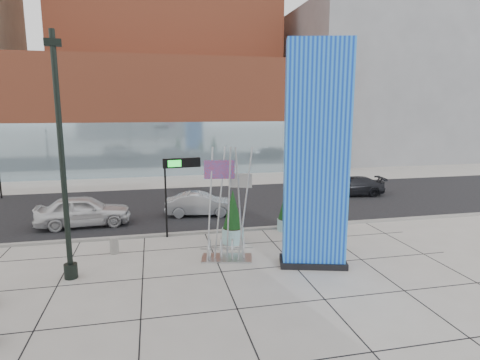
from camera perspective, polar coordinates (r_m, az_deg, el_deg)
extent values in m
plane|color=#9E9991|center=(16.89, -6.68, -11.83)|extent=(160.00, 160.00, 0.00)
cube|color=black|center=(26.40, -8.88, -3.70)|extent=(80.00, 12.00, 0.02)
cube|color=gray|center=(20.62, -7.82, -7.54)|extent=(80.00, 0.30, 0.12)
cube|color=#AF5133|center=(42.66, -9.20, 9.04)|extent=(34.00, 10.00, 11.00)
cube|color=#8CA5B2|center=(38.06, -8.65, 4.39)|extent=(34.00, 0.60, 5.00)
cube|color=slate|center=(55.00, 18.02, 12.58)|extent=(20.00, 18.00, 18.00)
cube|color=#0D36C5|center=(15.89, 10.79, 3.21)|extent=(2.64, 1.61, 8.86)
cube|color=black|center=(16.96, 10.29, -11.39)|extent=(2.88, 1.85, 0.25)
cylinder|color=black|center=(15.69, -23.98, 2.59)|extent=(0.20, 0.20, 8.96)
cylinder|color=black|center=(16.71, -22.91, -11.82)|extent=(0.49, 0.49, 0.56)
cube|color=black|center=(15.73, -25.10, 17.30)|extent=(0.59, 0.33, 0.25)
cube|color=silver|center=(17.37, -1.88, -11.02)|extent=(2.29, 1.50, 0.06)
cylinder|color=silver|center=(16.36, -4.12, -3.67)|extent=(0.08, 0.08, 4.80)
cylinder|color=silver|center=(16.74, -2.99, -3.34)|extent=(0.08, 0.08, 4.80)
cylinder|color=silver|center=(16.58, -1.54, -3.47)|extent=(0.08, 0.08, 4.80)
cylinder|color=silver|center=(16.94, -0.29, -3.17)|extent=(0.08, 0.08, 4.80)
cylinder|color=silver|center=(16.58, 0.84, -3.46)|extent=(0.08, 0.08, 4.80)
torus|color=silver|center=(17.02, -4.25, -9.95)|extent=(0.26, 0.87, 0.87)
torus|color=silver|center=(17.26, -2.74, -9.63)|extent=(0.26, 0.87, 0.87)
torus|color=silver|center=(17.17, -1.03, -9.74)|extent=(0.26, 0.87, 0.87)
torus|color=silver|center=(17.44, 0.41, -9.41)|extent=(0.26, 0.87, 0.87)
cube|color=red|center=(16.32, -2.95, 1.46)|extent=(1.24, 0.24, 0.77)
cube|color=silver|center=(16.66, -0.06, -0.02)|extent=(0.92, 0.35, 0.58)
cylinder|color=gray|center=(18.66, -17.47, -8.87)|extent=(0.38, 0.38, 0.74)
cylinder|color=black|center=(19.89, -10.50, -2.69)|extent=(0.09, 0.09, 3.86)
cube|color=black|center=(19.61, -8.25, 2.38)|extent=(1.84, 0.39, 0.46)
cube|color=#19D833|center=(19.49, -9.31, 2.30)|extent=(0.64, 0.10, 0.32)
cylinder|color=#90C0C2|center=(21.81, 11.01, -5.85)|extent=(0.99, 0.99, 0.69)
cylinder|color=black|center=(21.71, 11.04, -4.98)|extent=(0.91, 0.91, 0.06)
cone|color=black|center=(21.50, 11.12, -2.68)|extent=(0.89, 0.89, 1.78)
cylinder|color=#90C0C2|center=(21.18, 6.50, -6.32)|extent=(0.88, 0.88, 0.62)
cylinder|color=black|center=(21.10, 6.52, -5.52)|extent=(0.81, 0.81, 0.05)
cone|color=black|center=(20.90, 6.56, -3.43)|extent=(0.79, 0.79, 1.58)
cylinder|color=#90C0C2|center=(19.19, -1.02, -7.87)|extent=(1.03, 1.03, 0.72)
cylinder|color=black|center=(19.08, -1.02, -6.84)|extent=(0.95, 0.95, 0.06)
cone|color=black|center=(18.83, -1.03, -4.15)|extent=(0.93, 0.93, 1.85)
imported|color=silver|center=(23.26, -21.35, -4.13)|extent=(4.99, 2.28, 1.66)
imported|color=#A1A4A9|center=(23.90, -5.61, -3.46)|extent=(4.28, 2.03, 1.36)
imported|color=black|center=(30.26, 15.63, -0.88)|extent=(4.82, 2.42, 1.34)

